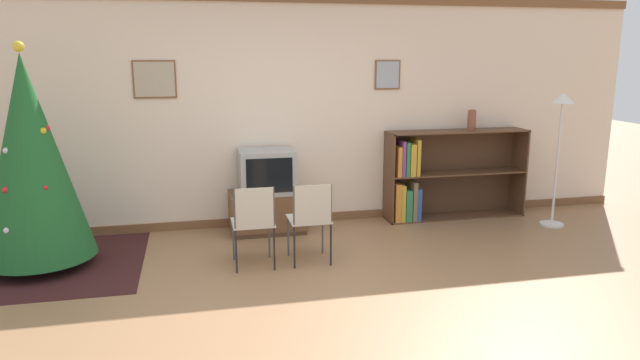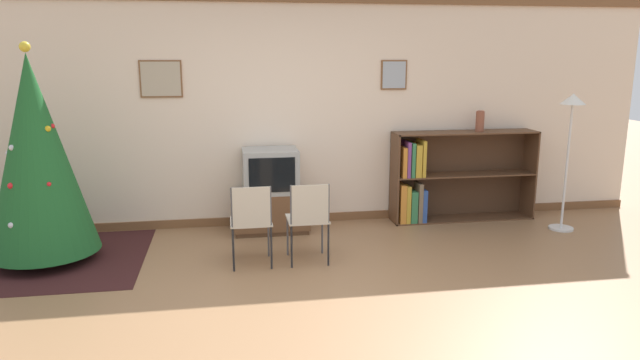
{
  "view_description": "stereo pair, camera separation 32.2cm",
  "coord_description": "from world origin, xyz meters",
  "px_view_note": "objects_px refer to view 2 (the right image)",
  "views": [
    {
      "loc": [
        -0.96,
        -4.22,
        2.03
      ],
      "look_at": [
        0.29,
        1.34,
        0.77
      ],
      "focal_mm": 32.0,
      "sensor_mm": 36.0,
      "label": 1
    },
    {
      "loc": [
        -0.65,
        -4.28,
        2.03
      ],
      "look_at": [
        0.29,
        1.34,
        0.77
      ],
      "focal_mm": 32.0,
      "sensor_mm": 36.0,
      "label": 2
    }
  ],
  "objects_px": {
    "folding_chair_left": "(251,220)",
    "folding_chair_right": "(309,217)",
    "vase": "(480,121)",
    "standing_lamp": "(571,126)",
    "television": "(270,171)",
    "tv_console": "(271,211)",
    "christmas_tree": "(37,156)",
    "bookshelf": "(440,179)"
  },
  "relations": [
    {
      "from": "folding_chair_left",
      "to": "folding_chair_right",
      "type": "relative_size",
      "value": 1.0
    },
    {
      "from": "vase",
      "to": "standing_lamp",
      "type": "xyz_separation_m",
      "value": [
        0.82,
        -0.61,
        -0.01
      ]
    },
    {
      "from": "television",
      "to": "folding_chair_right",
      "type": "bearing_deg",
      "value": -76.32
    },
    {
      "from": "tv_console",
      "to": "christmas_tree",
      "type": "bearing_deg",
      "value": -164.27
    },
    {
      "from": "folding_chair_right",
      "to": "christmas_tree",
      "type": "bearing_deg",
      "value": 169.08
    },
    {
      "from": "folding_chair_right",
      "to": "vase",
      "type": "xyz_separation_m",
      "value": [
        2.29,
        1.23,
        0.76
      ]
    },
    {
      "from": "bookshelf",
      "to": "christmas_tree",
      "type": "bearing_deg",
      "value": -170.33
    },
    {
      "from": "tv_console",
      "to": "folding_chair_right",
      "type": "relative_size",
      "value": 1.06
    },
    {
      "from": "christmas_tree",
      "to": "folding_chair_left",
      "type": "distance_m",
      "value": 2.16
    },
    {
      "from": "christmas_tree",
      "to": "tv_console",
      "type": "xyz_separation_m",
      "value": [
        2.3,
        0.65,
        -0.83
      ]
    },
    {
      "from": "bookshelf",
      "to": "vase",
      "type": "bearing_deg",
      "value": -1.26
    },
    {
      "from": "tv_console",
      "to": "television",
      "type": "distance_m",
      "value": 0.48
    },
    {
      "from": "tv_console",
      "to": "folding_chair_left",
      "type": "height_order",
      "value": "folding_chair_left"
    },
    {
      "from": "folding_chair_left",
      "to": "standing_lamp",
      "type": "distance_m",
      "value": 3.79
    },
    {
      "from": "folding_chair_left",
      "to": "tv_console",
      "type": "bearing_deg",
      "value": 76.35
    },
    {
      "from": "standing_lamp",
      "to": "christmas_tree",
      "type": "bearing_deg",
      "value": -178.7
    },
    {
      "from": "bookshelf",
      "to": "vase",
      "type": "height_order",
      "value": "vase"
    },
    {
      "from": "tv_console",
      "to": "television",
      "type": "xyz_separation_m",
      "value": [
        -0.0,
        -0.0,
        0.48
      ]
    },
    {
      "from": "christmas_tree",
      "to": "bookshelf",
      "type": "height_order",
      "value": "christmas_tree"
    },
    {
      "from": "folding_chair_right",
      "to": "vase",
      "type": "distance_m",
      "value": 2.71
    },
    {
      "from": "tv_console",
      "to": "folding_chair_left",
      "type": "distance_m",
      "value": 1.2
    },
    {
      "from": "tv_console",
      "to": "folding_chair_right",
      "type": "height_order",
      "value": "folding_chair_right"
    },
    {
      "from": "television",
      "to": "bookshelf",
      "type": "height_order",
      "value": "bookshelf"
    },
    {
      "from": "bookshelf",
      "to": "standing_lamp",
      "type": "relative_size",
      "value": 1.12
    },
    {
      "from": "tv_console",
      "to": "standing_lamp",
      "type": "distance_m",
      "value": 3.57
    },
    {
      "from": "television",
      "to": "standing_lamp",
      "type": "distance_m",
      "value": 3.46
    },
    {
      "from": "tv_console",
      "to": "folding_chair_left",
      "type": "xyz_separation_m",
      "value": [
        -0.28,
        -1.14,
        0.24
      ]
    },
    {
      "from": "christmas_tree",
      "to": "television",
      "type": "bearing_deg",
      "value": 15.67
    },
    {
      "from": "christmas_tree",
      "to": "standing_lamp",
      "type": "relative_size",
      "value": 1.34
    },
    {
      "from": "christmas_tree",
      "to": "television",
      "type": "relative_size",
      "value": 3.41
    },
    {
      "from": "bookshelf",
      "to": "folding_chair_left",
      "type": "bearing_deg",
      "value": -152.32
    },
    {
      "from": "tv_console",
      "to": "bookshelf",
      "type": "xyz_separation_m",
      "value": [
        2.1,
        0.1,
        0.29
      ]
    },
    {
      "from": "folding_chair_right",
      "to": "bookshelf",
      "type": "relative_size",
      "value": 0.46
    },
    {
      "from": "bookshelf",
      "to": "television",
      "type": "bearing_deg",
      "value": -177.16
    },
    {
      "from": "television",
      "to": "vase",
      "type": "bearing_deg",
      "value": 2.08
    },
    {
      "from": "standing_lamp",
      "to": "folding_chair_right",
      "type": "bearing_deg",
      "value": -168.62
    },
    {
      "from": "folding_chair_left",
      "to": "folding_chair_right",
      "type": "bearing_deg",
      "value": 0.0
    },
    {
      "from": "christmas_tree",
      "to": "bookshelf",
      "type": "relative_size",
      "value": 1.19
    },
    {
      "from": "bookshelf",
      "to": "standing_lamp",
      "type": "bearing_deg",
      "value": -25.57
    },
    {
      "from": "folding_chair_left",
      "to": "folding_chair_right",
      "type": "xyz_separation_m",
      "value": [
        0.56,
        0.0,
        0.0
      ]
    },
    {
      "from": "television",
      "to": "folding_chair_left",
      "type": "relative_size",
      "value": 0.76
    },
    {
      "from": "folding_chair_right",
      "to": "standing_lamp",
      "type": "height_order",
      "value": "standing_lamp"
    }
  ]
}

